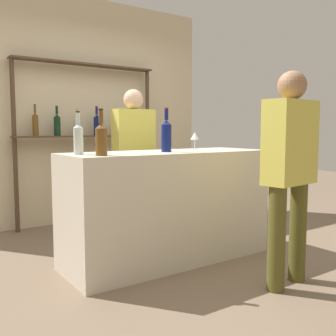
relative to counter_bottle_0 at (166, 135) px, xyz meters
name	(u,v)px	position (x,y,z in m)	size (l,w,h in m)	color
ground_plane	(168,259)	(0.05, 0.05, -1.12)	(16.00, 16.00, 0.00)	#7A6651
bar_counter	(168,206)	(0.05, 0.05, -0.63)	(1.86, 0.67, 0.97)	beige
back_wall	(81,111)	(0.05, 1.98, 0.28)	(3.46, 0.12, 2.80)	beige
back_shelf	(87,121)	(0.05, 1.80, 0.15)	(1.79, 0.18, 1.97)	#4C3828
counter_bottle_0	(166,135)	(0.00, 0.00, 0.00)	(0.09, 0.09, 0.38)	#0F1956
counter_bottle_1	(78,138)	(-0.76, 0.10, -0.02)	(0.07, 0.07, 0.33)	silver
counter_bottle_2	(101,138)	(-0.67, -0.13, -0.02)	(0.09, 0.09, 0.34)	brown
wine_glass	(195,136)	(0.50, 0.24, -0.02)	(0.09, 0.09, 0.17)	silver
customer_right	(290,163)	(0.45, -0.94, -0.20)	(0.48, 0.25, 1.58)	brown
server_behind_counter	(134,152)	(0.16, 0.84, -0.19)	(0.44, 0.21, 1.58)	brown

